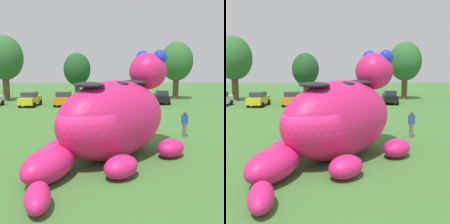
# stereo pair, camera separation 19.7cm
# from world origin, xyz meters

# --- Properties ---
(ground_plane) EXTENTS (160.00, 160.00, 0.00)m
(ground_plane) POSITION_xyz_m (0.00, 0.00, 0.00)
(ground_plane) COLOR #427533
(giant_inflatable_creature) EXTENTS (8.09, 9.75, 5.42)m
(giant_inflatable_creature) POSITION_xyz_m (1.45, 1.70, 1.98)
(giant_inflatable_creature) COLOR #E01E6B
(giant_inflatable_creature) RESTS_ON ground
(car_yellow) EXTENTS (2.35, 4.29, 1.72)m
(car_yellow) POSITION_xyz_m (-6.33, 22.10, 0.86)
(car_yellow) COLOR yellow
(car_yellow) RESTS_ON ground
(car_orange) EXTENTS (2.46, 4.33, 1.72)m
(car_orange) POSITION_xyz_m (-2.32, 22.22, 0.86)
(car_orange) COLOR orange
(car_orange) RESTS_ON ground
(car_green) EXTENTS (2.04, 4.15, 1.72)m
(car_green) POSITION_xyz_m (1.91, 22.90, 0.86)
(car_green) COLOR #1E7238
(car_green) RESTS_ON ground
(car_blue) EXTENTS (2.46, 4.33, 1.72)m
(car_blue) POSITION_xyz_m (5.85, 22.00, 0.86)
(car_blue) COLOR #2347B7
(car_blue) RESTS_ON ground
(car_black) EXTENTS (2.44, 4.32, 1.72)m
(car_black) POSITION_xyz_m (10.04, 23.01, 0.86)
(car_black) COLOR black
(car_black) RESTS_ON ground
(tree_left) EXTENTS (5.05, 5.05, 8.96)m
(tree_left) POSITION_xyz_m (-10.70, 28.49, 5.86)
(tree_left) COLOR brown
(tree_left) RESTS_ON ground
(tree_mid_left) EXTENTS (3.73, 3.73, 6.61)m
(tree_mid_left) POSITION_xyz_m (-0.78, 27.45, 4.33)
(tree_mid_left) COLOR brown
(tree_mid_left) RESTS_ON ground
(tree_centre_left) EXTENTS (4.70, 4.70, 8.35)m
(tree_centre_left) POSITION_xyz_m (13.70, 28.23, 5.46)
(tree_centre_left) COLOR brown
(tree_centre_left) RESTS_ON ground
(spectator_near_inflatable) EXTENTS (0.38, 0.26, 1.71)m
(spectator_near_inflatable) POSITION_xyz_m (6.45, 5.33, 0.85)
(spectator_near_inflatable) COLOR #726656
(spectator_near_inflatable) RESTS_ON ground
(spectator_mid_field) EXTENTS (0.38, 0.26, 1.71)m
(spectator_mid_field) POSITION_xyz_m (6.67, 15.36, 0.85)
(spectator_mid_field) COLOR black
(spectator_mid_field) RESTS_ON ground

